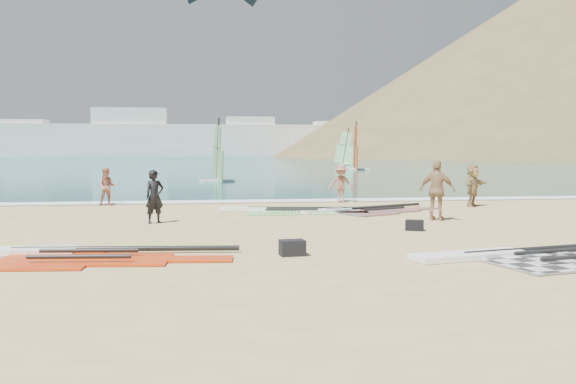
{
  "coord_description": "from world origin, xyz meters",
  "views": [
    {
      "loc": [
        -4.12,
        -14.7,
        2.32
      ],
      "look_at": [
        -1.4,
        4.0,
        1.0
      ],
      "focal_mm": 40.0,
      "sensor_mm": 36.0,
      "label": 1
    }
  ],
  "objects": [
    {
      "name": "gear_bag_far",
      "position": [
        1.94,
        2.37,
        0.15
      ],
      "size": [
        0.58,
        0.51,
        0.29
      ],
      "primitive_type": "cube",
      "rotation": [
        0.0,
        0.0,
        -0.42
      ],
      "color": "black",
      "rests_on": "ground"
    },
    {
      "name": "ground",
      "position": [
        0.0,
        0.0,
        0.0
      ],
      "size": [
        300.0,
        300.0,
        0.0
      ],
      "primitive_type": "plane",
      "color": "tan",
      "rests_on": "ground"
    },
    {
      "name": "beachgoer_right",
      "position": [
        6.66,
        9.04,
        0.83
      ],
      "size": [
        1.48,
        1.4,
        1.66
      ],
      "primitive_type": "imported",
      "rotation": [
        0.0,
        0.0,
        0.73
      ],
      "color": "#A38355",
      "rests_on": "ground"
    },
    {
      "name": "rig_red",
      "position": [
        -6.81,
        -0.8,
        0.05
      ],
      "size": [
        6.15,
        2.71,
        0.2
      ],
      "rotation": [
        0.0,
        0.0,
        -0.1
      ],
      "color": "#B51D0C",
      "rests_on": "ground"
    },
    {
      "name": "rig_grey",
      "position": [
        2.82,
        -2.38,
        0.05
      ],
      "size": [
        6.18,
        3.05,
        0.2
      ],
      "rotation": [
        0.0,
        0.0,
        0.21
      ],
      "color": "#2A2A2C",
      "rests_on": "ground"
    },
    {
      "name": "beachgoer_left",
      "position": [
        -7.59,
        11.5,
        0.75
      ],
      "size": [
        0.8,
        0.66,
        1.51
      ],
      "primitive_type": "imported",
      "rotation": [
        0.0,
        0.0,
        0.13
      ],
      "color": "#AD6B56",
      "rests_on": "ground"
    },
    {
      "name": "beachgoer_mid",
      "position": [
        1.93,
        11.5,
        0.79
      ],
      "size": [
        1.12,
        0.79,
        1.58
      ],
      "primitive_type": "imported",
      "rotation": [
        0.0,
        0.0,
        -0.21
      ],
      "color": "#965648",
      "rests_on": "ground"
    },
    {
      "name": "headland_main",
      "position": [
        85.0,
        130.0,
        0.0
      ],
      "size": [
        143.0,
        143.0,
        45.0
      ],
      "primitive_type": "cone",
      "color": "brown",
      "rests_on": "ground"
    },
    {
      "name": "rig_green",
      "position": [
        -1.11,
        8.02,
        0.05
      ],
      "size": [
        5.45,
        2.61,
        0.2
      ],
      "rotation": [
        0.0,
        0.0,
        -0.18
      ],
      "color": "green",
      "rests_on": "ground"
    },
    {
      "name": "windsurfer_centre",
      "position": [
        11.9,
        48.27,
        1.4
      ],
      "size": [
        2.79,
        3.33,
        4.97
      ],
      "rotation": [
        0.0,
        0.0,
        -0.1
      ],
      "color": "white",
      "rests_on": "ground"
    },
    {
      "name": "far_town",
      "position": [
        -15.72,
        150.0,
        4.49
      ],
      "size": [
        160.0,
        8.0,
        12.0
      ],
      "color": "white",
      "rests_on": "ground"
    },
    {
      "name": "windsurfer_left",
      "position": [
        -2.61,
        27.94,
        1.26
      ],
      "size": [
        2.43,
        2.82,
        4.28
      ],
      "rotation": [
        0.0,
        0.0,
        0.22
      ],
      "color": "white",
      "rests_on": "ground"
    },
    {
      "name": "windsurfer_right",
      "position": [
        14.93,
        65.11,
        1.37
      ],
      "size": [
        2.6,
        2.56,
        4.81
      ],
      "rotation": [
        0.0,
        0.0,
        0.92
      ],
      "color": "white",
      "rests_on": "ground"
    },
    {
      "name": "rig_orange",
      "position": [
        1.77,
        7.54,
        0.05
      ],
      "size": [
        5.51,
        3.5,
        0.2
      ],
      "rotation": [
        0.0,
        0.0,
        0.42
      ],
      "color": "#FB4105",
      "rests_on": "ground"
    },
    {
      "name": "surf_line",
      "position": [
        0.0,
        12.3,
        0.0
      ],
      "size": [
        300.0,
        1.2,
        0.04
      ],
      "primitive_type": "cube",
      "color": "white",
      "rests_on": "ground"
    },
    {
      "name": "gear_bag_near",
      "position": [
        -2.07,
        -1.23,
        0.17
      ],
      "size": [
        0.56,
        0.43,
        0.34
      ],
      "primitive_type": "cube",
      "rotation": [
        0.0,
        0.0,
        0.09
      ],
      "color": "black",
      "rests_on": "ground"
    },
    {
      "name": "sea",
      "position": [
        0.0,
        132.0,
        0.0
      ],
      "size": [
        300.0,
        240.0,
        0.06
      ],
      "primitive_type": "cube",
      "color": "#0B4A4F",
      "rests_on": "ground"
    },
    {
      "name": "beachgoer_back",
      "position": [
        3.47,
        4.62,
        0.96
      ],
      "size": [
        1.19,
        1.02,
        1.92
      ],
      "primitive_type": "imported",
      "rotation": [
        0.0,
        0.0,
        2.54
      ],
      "color": "#A27B58",
      "rests_on": "ground"
    },
    {
      "name": "person_wetsuit",
      "position": [
        -5.34,
        5.15,
        0.82
      ],
      "size": [
        0.71,
        0.63,
        1.64
      ],
      "primitive_type": "imported",
      "rotation": [
        0.0,
        0.0,
        0.5
      ],
      "color": "black",
      "rests_on": "ground"
    }
  ]
}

